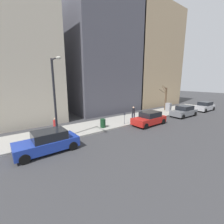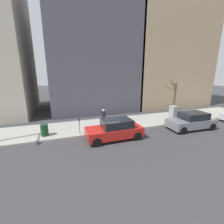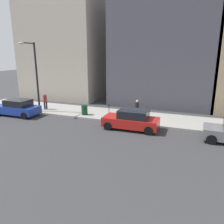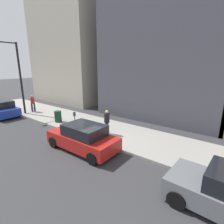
# 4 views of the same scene
# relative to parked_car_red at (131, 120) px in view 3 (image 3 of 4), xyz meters

# --- Properties ---
(ground_plane) EXTENTS (120.00, 120.00, 0.00)m
(ground_plane) POSITION_rel_parked_car_red_xyz_m (1.06, 0.03, -0.74)
(ground_plane) COLOR #38383A
(sidewalk) EXTENTS (4.00, 36.00, 0.15)m
(sidewalk) POSITION_rel_parked_car_red_xyz_m (3.06, 0.03, -0.66)
(sidewalk) COLOR #9E9B93
(sidewalk) RESTS_ON ground
(parked_car_red) EXTENTS (1.97, 4.22, 1.52)m
(parked_car_red) POSITION_rel_parked_car_red_xyz_m (0.00, 0.00, 0.00)
(parked_car_red) COLOR red
(parked_car_red) RESTS_ON ground
(parked_car_blue) EXTENTS (1.99, 4.23, 1.52)m
(parked_car_blue) POSITION_rel_parked_car_red_xyz_m (-0.04, 11.08, 0.00)
(parked_car_blue) COLOR #1E389E
(parked_car_blue) RESTS_ON ground
(parking_meter) EXTENTS (0.14, 0.10, 1.35)m
(parking_meter) POSITION_rel_parked_car_red_xyz_m (1.51, 2.45, 0.24)
(parking_meter) COLOR slate
(parking_meter) RESTS_ON sidewalk
(streetlamp) EXTENTS (1.97, 0.32, 6.50)m
(streetlamp) POSITION_rel_parked_car_red_xyz_m (1.34, 9.90, 3.28)
(streetlamp) COLOR black
(streetlamp) RESTS_ON sidewalk
(trash_bin) EXTENTS (0.56, 0.56, 0.90)m
(trash_bin) POSITION_rel_parked_car_red_xyz_m (1.96, 5.08, -0.14)
(trash_bin) COLOR #14381E
(trash_bin) RESTS_ON sidewalk
(pedestrian_near_meter) EXTENTS (0.36, 0.36, 1.66)m
(pedestrian_near_meter) POSITION_rel_parked_car_red_xyz_m (2.37, 0.21, 0.35)
(pedestrian_near_meter) COLOR #1E1E2D
(pedestrian_near_meter) RESTS_ON sidewalk
(pedestrian_midblock) EXTENTS (0.39, 0.36, 1.66)m
(pedestrian_midblock) POSITION_rel_parked_car_red_xyz_m (2.41, 9.78, 0.35)
(pedestrian_midblock) COLOR #1E1E2D
(pedestrian_midblock) RESTS_ON sidewalk
(office_block_center) EXTENTS (10.92, 10.92, 19.36)m
(office_block_center) POSITION_rel_parked_car_red_xyz_m (12.02, -0.68, 8.94)
(office_block_center) COLOR #4C4C56
(office_block_center) RESTS_ON ground
(office_tower_right) EXTENTS (10.11, 10.11, 15.02)m
(office_tower_right) POSITION_rel_parked_car_red_xyz_m (11.62, 12.08, 6.77)
(office_tower_right) COLOR #BCB29E
(office_tower_right) RESTS_ON ground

